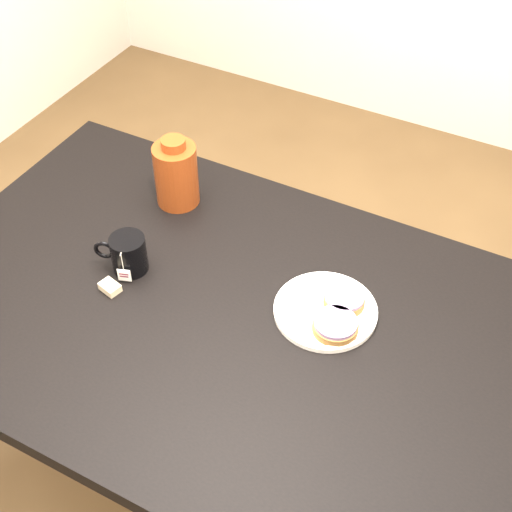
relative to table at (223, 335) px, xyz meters
name	(u,v)px	position (x,y,z in m)	size (l,w,h in m)	color
ground_plane	(231,482)	(0.00, 0.00, -0.67)	(4.00, 4.00, 0.00)	brown
table	(223,335)	(0.00, 0.00, 0.00)	(1.40, 0.90, 0.75)	black
plate	(325,310)	(0.20, 0.10, 0.09)	(0.22, 0.22, 0.02)	white
bagel_back	(344,299)	(0.23, 0.13, 0.11)	(0.11, 0.11, 0.03)	brown
bagel_front	(335,325)	(0.24, 0.06, 0.11)	(0.11, 0.11, 0.03)	brown
mug	(128,254)	(-0.25, 0.01, 0.13)	(0.13, 0.10, 0.09)	black
teabag_pouch	(110,287)	(-0.25, -0.06, 0.09)	(0.04, 0.03, 0.02)	#C6B793
bagel_package	(176,174)	(-0.28, 0.27, 0.17)	(0.13, 0.13, 0.18)	#551D0B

